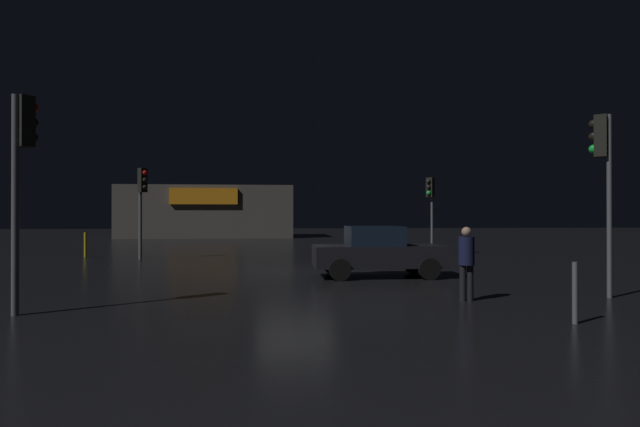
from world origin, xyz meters
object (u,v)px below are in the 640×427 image
Objects in this scene: store_building at (209,212)px; pedestrian at (466,258)px; traffic_signal_cross_right at (431,197)px; traffic_signal_opposite at (142,194)px; traffic_signal_cross_left at (602,158)px; traffic_signal_main at (22,156)px; car_near at (378,252)px.

store_building is 37.19m from pedestrian.
store_building is at bearing 118.42° from traffic_signal_cross_right.
traffic_signal_opposite is (-0.22, -24.09, 0.57)m from store_building.
traffic_signal_cross_right is (0.01, 12.53, -0.43)m from traffic_signal_cross_left.
store_building is 36.66m from traffic_signal_main.
store_building is 3.99× the size of traffic_signal_cross_right.
traffic_signal_opposite is at bearing 139.58° from car_near.
traffic_signal_cross_left is 1.14× the size of traffic_signal_cross_right.
car_near is at bearing 33.65° from traffic_signal_main.
traffic_signal_cross_left reaches higher than traffic_signal_main.
store_building is 32.53m from car_near.
store_building is at bearing 90.76° from traffic_signal_main.
traffic_signal_main is 12.13m from traffic_signal_cross_left.
traffic_signal_main is at bearing -146.35° from car_near.
traffic_signal_opposite is (-0.71, 12.56, -0.20)m from traffic_signal_main.
traffic_signal_cross_left is (12.59, -35.81, 0.96)m from store_building.
traffic_signal_opposite is 2.41× the size of pedestrian.
traffic_signal_cross_left is at bearing -90.07° from traffic_signal_cross_right.
store_building is at bearing 104.54° from pedestrian.
store_building is 3.73× the size of traffic_signal_opposite.
pedestrian is at bearing 4.35° from traffic_signal_main.
traffic_signal_cross_left is at bearing -70.63° from store_building.
store_building is at bearing 89.47° from traffic_signal_opposite.
traffic_signal_cross_right reaches higher than pedestrian.
store_building is 3.66× the size of car_near.
traffic_signal_main is at bearing -132.19° from traffic_signal_cross_right.
store_building reaches higher than traffic_signal_opposite.
store_building reaches higher than car_near.
store_building is at bearing 109.37° from traffic_signal_cross_left.
traffic_signal_cross_right reaches higher than car_near.
traffic_signal_main is 9.72m from car_near.
traffic_signal_opposite is at bearing -90.53° from store_building.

